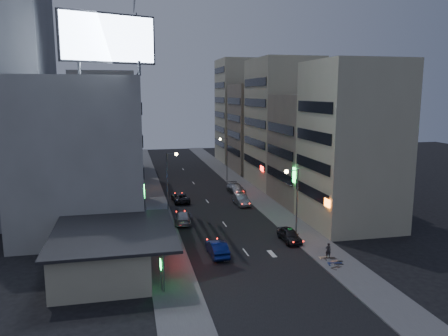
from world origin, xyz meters
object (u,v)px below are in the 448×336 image
object	(u,v)px
parked_car_left	(180,198)
parked_car_right_far	(236,188)
parked_car_right_mid	(241,200)
scooter_silver_b	(330,251)
scooter_blue	(342,256)
road_car_silver	(183,218)
scooter_black_b	(335,252)
scooter_silver_a	(339,254)
scooter_black_a	(338,260)
parked_car_right_near	(289,235)
road_car_blue	(217,248)
person	(328,250)

from	to	relation	value
parked_car_left	parked_car_right_far	world-z (taller)	parked_car_right_far
parked_car_right_mid	scooter_silver_b	xyz separation A→B (m)	(3.40, -21.99, -0.10)
parked_car_right_far	scooter_blue	size ratio (longest dim) A/B	2.57
road_car_silver	scooter_black_b	distance (m)	20.07
parked_car_left	scooter_black_b	bearing A→B (deg)	112.55
parked_car_left	scooter_black_b	size ratio (longest dim) A/B	2.79
parked_car_right_far	scooter_silver_a	world-z (taller)	parked_car_right_far
scooter_black_b	scooter_black_a	bearing A→B (deg)	165.52
parked_car_right_near	scooter_blue	world-z (taller)	parked_car_right_near
parked_car_right_far	road_car_silver	world-z (taller)	parked_car_right_far
road_car_blue	scooter_black_a	xyz separation A→B (m)	(10.61, -5.29, -0.13)
scooter_blue	road_car_silver	bearing A→B (deg)	50.05
road_car_blue	person	xyz separation A→B (m)	(10.51, -3.28, 0.12)
parked_car_left	person	bearing A→B (deg)	111.21
parked_car_right_mid	parked_car_left	world-z (taller)	parked_car_right_mid
parked_car_right_far	scooter_silver_a	size ratio (longest dim) A/B	2.61
parked_car_right_mid	scooter_black_b	world-z (taller)	parked_car_right_mid
scooter_blue	scooter_black_b	distance (m)	1.45
parked_car_right_mid	parked_car_right_near	bearing A→B (deg)	-88.62
parked_car_right_mid	scooter_blue	size ratio (longest dim) A/B	2.30
road_car_blue	scooter_black_b	bearing A→B (deg)	162.28
scooter_silver_a	scooter_silver_b	world-z (taller)	scooter_silver_a
scooter_blue	scooter_silver_b	xyz separation A→B (m)	(-0.35, 1.79, -0.07)
scooter_black_a	parked_car_right_near	bearing A→B (deg)	-8.60
parked_car_right_mid	parked_car_right_far	bearing A→B (deg)	78.80
scooter_black_b	road_car_silver	bearing A→B (deg)	44.19
parked_car_right_far	scooter_black_a	distance (m)	32.02
parked_car_right_near	person	size ratio (longest dim) A/B	2.84
parked_car_left	road_car_blue	bearing A→B (deg)	89.81
scooter_silver_a	scooter_black_b	size ratio (longest dim) A/B	1.13
road_car_blue	scooter_black_b	size ratio (longest dim) A/B	2.59
parked_car_left	road_car_silver	size ratio (longest dim) A/B	1.00
parked_car_right_near	road_car_silver	distance (m)	14.18
parked_car_right_near	scooter_black_a	bearing A→B (deg)	-76.19
person	scooter_silver_a	bearing A→B (deg)	144.61
scooter_blue	parked_car_right_mid	bearing A→B (deg)	20.47
road_car_blue	person	world-z (taller)	person
parked_car_right_far	person	distance (m)	30.00
person	scooter_silver_a	size ratio (longest dim) A/B	0.76
parked_car_left	scooter_black_a	xyz separation A→B (m)	(11.58, -28.00, -0.06)
parked_car_right_far	scooter_blue	bearing A→B (deg)	-89.46
parked_car_right_mid	scooter_black_a	bearing A→B (deg)	-85.31
parked_car_left	scooter_silver_a	distance (m)	29.40
road_car_blue	scooter_silver_b	xyz separation A→B (m)	(10.90, -2.93, -0.09)
parked_car_right_mid	scooter_silver_a	xyz separation A→B (m)	(3.87, -23.05, -0.04)
parked_car_right_mid	scooter_silver_b	size ratio (longest dim) A/B	2.61
road_car_blue	scooter_black_a	bearing A→B (deg)	151.97
person	scooter_silver_a	distance (m)	1.11
road_car_blue	scooter_blue	bearing A→B (deg)	155.74
scooter_black_a	scooter_black_b	distance (m)	2.12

